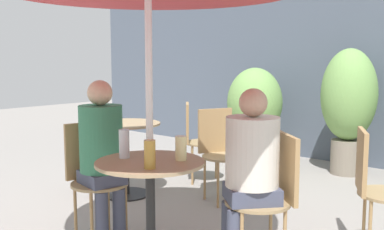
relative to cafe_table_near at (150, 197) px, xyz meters
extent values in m
cube|color=#4C5666|center=(-0.05, 3.85, 0.99)|extent=(10.00, 0.06, 3.00)
cylinder|color=black|center=(0.00, 0.00, -0.14)|extent=(0.06, 0.06, 0.70)
cylinder|color=#997F5B|center=(0.00, 0.00, 0.22)|extent=(0.68, 0.68, 0.02)
cylinder|color=black|center=(-1.41, 1.02, -0.50)|extent=(0.47, 0.47, 0.01)
cylinder|color=black|center=(-1.41, 1.02, -0.14)|extent=(0.06, 0.06, 0.70)
cylinder|color=#997F5B|center=(-1.41, 1.02, 0.22)|extent=(0.69, 0.69, 0.02)
cylinder|color=#997F56|center=(0.46, 0.52, -0.07)|extent=(0.43, 0.43, 0.02)
cylinder|color=#9E7A4C|center=(0.44, 0.72, -0.30)|extent=(0.02, 0.02, 0.43)
cylinder|color=#9E7A4C|center=(0.26, 0.51, -0.30)|extent=(0.02, 0.02, 0.43)
cube|color=#9E7A4C|center=(0.58, 0.67, 0.16)|extent=(0.29, 0.26, 0.43)
cylinder|color=#997F56|center=(-0.68, 0.13, -0.07)|extent=(0.43, 0.43, 0.02)
cylinder|color=#9E7A4C|center=(-0.79, 0.29, -0.30)|extent=(0.02, 0.02, 0.43)
cylinder|color=#9E7A4C|center=(-0.84, 0.02, -0.30)|extent=(0.02, 0.02, 0.43)
cylinder|color=#9E7A4C|center=(-0.52, 0.24, -0.30)|extent=(0.02, 0.02, 0.43)
cylinder|color=#9E7A4C|center=(-0.57, -0.03, -0.30)|extent=(0.02, 0.02, 0.43)
cube|color=#9E7A4C|center=(-0.87, 0.17, 0.16)|extent=(0.10, 0.36, 0.43)
cylinder|color=#997F56|center=(-0.53, 1.50, -0.07)|extent=(0.43, 0.43, 0.02)
cylinder|color=#9E7A4C|center=(-0.60, 1.68, -0.30)|extent=(0.02, 0.02, 0.43)
cylinder|color=#9E7A4C|center=(-0.72, 1.43, -0.30)|extent=(0.02, 0.02, 0.43)
cylinder|color=#9E7A4C|center=(-0.35, 1.56, -0.30)|extent=(0.02, 0.02, 0.43)
cylinder|color=#9E7A4C|center=(-0.47, 1.31, -0.30)|extent=(0.02, 0.02, 0.43)
cube|color=#9E7A4C|center=(-0.71, 1.58, 0.16)|extent=(0.18, 0.34, 0.43)
cylinder|color=#997F56|center=(-1.14, 1.94, -0.07)|extent=(0.43, 0.43, 0.02)
cylinder|color=#9E7A4C|center=(-1.33, 1.95, -0.30)|extent=(0.02, 0.02, 0.43)
cylinder|color=#9E7A4C|center=(-1.15, 1.74, -0.30)|extent=(0.02, 0.02, 0.43)
cylinder|color=#9E7A4C|center=(-1.12, 2.13, -0.30)|extent=(0.02, 0.02, 0.43)
cylinder|color=#9E7A4C|center=(-0.94, 1.92, -0.30)|extent=(0.02, 0.02, 0.43)
cube|color=#9E7A4C|center=(-1.28, 1.81, 0.16)|extent=(0.26, 0.29, 0.43)
cylinder|color=#9E7A4C|center=(0.87, 1.33, -0.30)|extent=(0.02, 0.02, 0.43)
cube|color=#9E7A4C|center=(0.88, 1.18, 0.16)|extent=(0.19, 0.34, 0.43)
cube|color=#42475B|center=(0.43, 0.49, -0.01)|extent=(0.44, 0.44, 0.10)
cylinder|color=beige|center=(0.43, 0.49, 0.27)|extent=(0.35, 0.35, 0.45)
sphere|color=tan|center=(0.43, 0.49, 0.58)|extent=(0.18, 0.18, 0.18)
cylinder|color=#42475B|center=(-0.54, 0.03, -0.30)|extent=(0.09, 0.09, 0.43)
cylinder|color=#42475B|center=(-0.51, 0.17, -0.30)|extent=(0.09, 0.09, 0.43)
cube|color=#42475B|center=(-0.64, 0.12, -0.01)|extent=(0.35, 0.32, 0.09)
cylinder|color=#337551|center=(-0.64, 0.12, 0.28)|extent=(0.32, 0.32, 0.49)
sphere|color=#DBAD89|center=(-0.64, 0.12, 0.61)|extent=(0.18, 0.18, 0.18)
cylinder|color=beige|center=(0.13, 0.15, 0.30)|extent=(0.07, 0.07, 0.15)
cylinder|color=silver|center=(-0.19, -0.04, 0.32)|extent=(0.07, 0.07, 0.18)
cylinder|color=#B28433|center=(0.14, -0.13, 0.31)|extent=(0.07, 0.07, 0.17)
cylinder|color=#93664C|center=(-1.30, 3.20, -0.35)|extent=(0.46, 0.46, 0.32)
ellipsoid|color=#709E51|center=(-1.30, 3.20, 0.28)|extent=(0.74, 0.74, 0.93)
cylinder|color=slate|center=(-0.06, 3.31, -0.31)|extent=(0.36, 0.36, 0.41)
ellipsoid|color=#709E51|center=(-0.06, 3.31, 0.44)|extent=(0.65, 0.65, 1.09)
cylinder|color=silver|center=(0.00, 0.00, 0.51)|extent=(0.04, 0.04, 2.03)
camera|label=1|loc=(1.97, -1.90, 0.85)|focal=42.00mm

